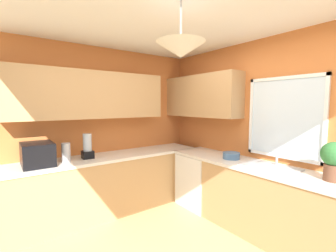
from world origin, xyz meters
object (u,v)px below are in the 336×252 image
(potted_plant, at_px, (334,159))
(blender_appliance, at_px, (87,147))
(kettle, at_px, (66,152))
(dishwasher, at_px, (201,180))
(microwave, at_px, (38,154))
(sink_assembly, at_px, (270,167))
(bowl, at_px, (231,156))

(potted_plant, relative_size, blender_appliance, 1.12)
(blender_appliance, bearing_deg, kettle, -86.10)
(potted_plant, bearing_deg, dishwasher, -177.47)
(microwave, relative_size, potted_plant, 1.19)
(microwave, height_order, blender_appliance, blender_appliance)
(microwave, distance_m, sink_assembly, 2.93)
(kettle, bearing_deg, bowl, 57.87)
(sink_assembly, bearing_deg, potted_plant, 3.87)
(kettle, distance_m, blender_appliance, 0.30)
(potted_plant, xyz_separation_m, bowl, (-1.23, -0.05, -0.18))
(dishwasher, bearing_deg, sink_assembly, 1.77)
(kettle, bearing_deg, blender_appliance, 93.90)
(sink_assembly, relative_size, potted_plant, 1.61)
(dishwasher, relative_size, microwave, 1.75)
(kettle, relative_size, blender_appliance, 0.71)
(kettle, bearing_deg, sink_assembly, 47.26)
(kettle, xyz_separation_m, blender_appliance, (-0.02, 0.29, 0.03))
(bowl, bearing_deg, dishwasher, -177.05)
(potted_plant, bearing_deg, sink_assembly, -176.13)
(microwave, distance_m, bowl, 2.60)
(dishwasher, xyz_separation_m, microwave, (-0.66, -2.25, 0.61))
(potted_plant, distance_m, bowl, 1.25)
(kettle, xyz_separation_m, bowl, (1.22, 1.94, -0.08))
(sink_assembly, xyz_separation_m, bowl, (-0.58, -0.01, 0.03))
(kettle, distance_m, potted_plant, 3.16)
(potted_plant, bearing_deg, blender_appliance, -145.47)
(dishwasher, xyz_separation_m, kettle, (-0.64, -1.91, 0.59))
(kettle, distance_m, bowl, 2.30)
(microwave, distance_m, kettle, 0.34)
(potted_plant, bearing_deg, microwave, -136.69)
(kettle, relative_size, potted_plant, 0.64)
(kettle, xyz_separation_m, potted_plant, (2.45, 1.99, 0.10))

